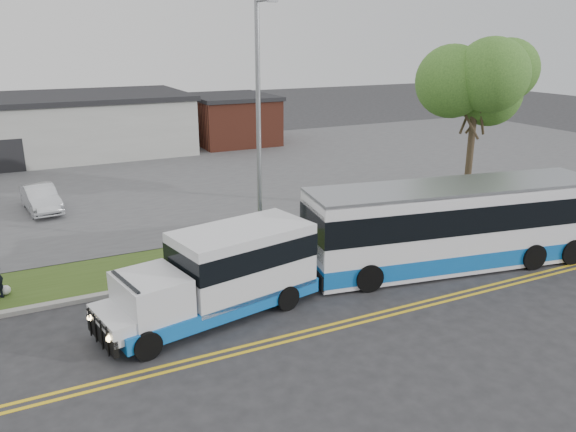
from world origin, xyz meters
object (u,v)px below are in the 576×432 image
shuttle_bus (224,270)px  transit_bus (454,225)px  tree_east (477,84)px  parked_car_a (41,198)px  streetlight_near (259,121)px

shuttle_bus → transit_bus: 9.04m
transit_bus → tree_east: bearing=52.5°
tree_east → shuttle_bus: (-14.14, -4.67, -4.79)m
transit_bus → shuttle_bus: bearing=-171.6°
shuttle_bus → parked_car_a: size_ratio=1.84×
shuttle_bus → tree_east: bearing=6.7°
shuttle_bus → transit_bus: bearing=-12.4°
streetlight_near → parked_car_a: (-7.64, 9.48, -4.49)m
streetlight_near → transit_bus: (5.90, -4.53, -3.64)m
shuttle_bus → transit_bus: size_ratio=0.62×
streetlight_near → shuttle_bus: bearing=-125.5°
tree_east → streetlight_near: size_ratio=0.88×
streetlight_near → shuttle_bus: (-3.14, -4.39, -3.82)m
streetlight_near → parked_car_a: streetlight_near is taller
tree_east → transit_bus: bearing=-136.7°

